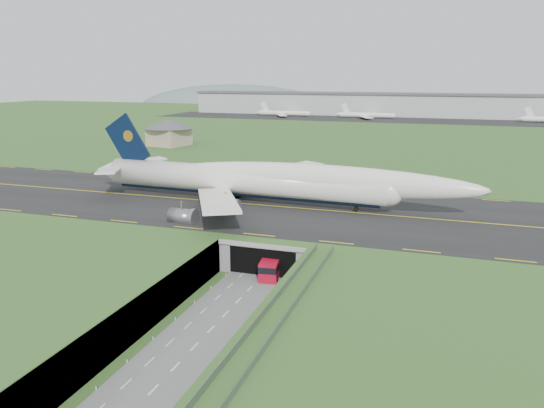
% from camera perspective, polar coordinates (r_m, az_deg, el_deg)
% --- Properties ---
extents(ground, '(900.00, 900.00, 0.00)m').
position_cam_1_polar(ground, '(85.58, -2.86, -9.67)').
color(ground, '#345F26').
rests_on(ground, ground).
extents(airfield_deck, '(800.00, 800.00, 6.00)m').
position_cam_1_polar(airfield_deck, '(84.43, -2.89, -7.80)').
color(airfield_deck, gray).
rests_on(airfield_deck, ground).
extents(trench_road, '(12.00, 75.00, 0.20)m').
position_cam_1_polar(trench_road, '(79.24, -4.87, -11.63)').
color(trench_road, slate).
rests_on(trench_road, ground).
extents(taxiway, '(800.00, 44.00, 0.18)m').
position_cam_1_polar(taxiway, '(113.37, 3.17, -0.50)').
color(taxiway, black).
rests_on(taxiway, airfield_deck).
extents(tunnel_portal, '(17.00, 22.30, 6.00)m').
position_cam_1_polar(tunnel_portal, '(99.13, 0.63, -4.25)').
color(tunnel_portal, gray).
rests_on(tunnel_portal, ground).
extents(guideway, '(3.00, 53.00, 7.05)m').
position_cam_1_polar(guideway, '(63.64, 0.14, -13.05)').
color(guideway, '#A8A8A3').
rests_on(guideway, ground).
extents(jumbo_jet, '(91.40, 59.34, 19.64)m').
position_cam_1_polar(jumbo_jet, '(116.19, -0.51, 2.50)').
color(jumbo_jet, white).
rests_on(jumbo_jet, ground).
extents(shuttle_tram, '(4.28, 8.62, 3.35)m').
position_cam_1_polar(shuttle_tram, '(91.93, -0.06, -6.72)').
color(shuttle_tram, '#AD0B20').
rests_on(shuttle_tram, ground).
extents(service_building, '(23.06, 23.06, 10.58)m').
position_cam_1_polar(service_building, '(217.39, -11.04, 7.81)').
color(service_building, tan).
rests_on(service_building, ground).
extents(cargo_terminal, '(320.00, 67.00, 15.60)m').
position_cam_1_polar(cargo_terminal, '(374.07, 14.29, 10.32)').
color(cargo_terminal, '#B2B2B2').
rests_on(cargo_terminal, ground).
extents(distant_hills, '(700.00, 91.00, 60.00)m').
position_cam_1_polar(distant_hills, '(505.68, 22.75, 8.45)').
color(distant_hills, slate).
rests_on(distant_hills, ground).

